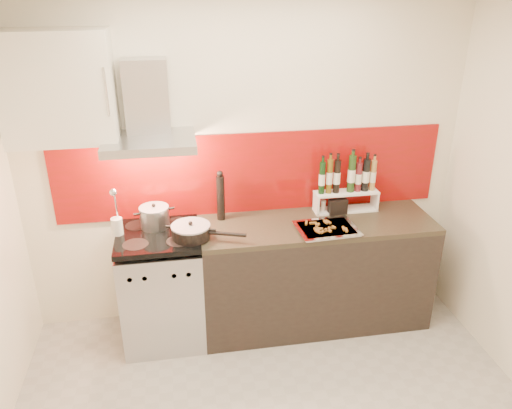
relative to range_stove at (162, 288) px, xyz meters
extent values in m
cube|color=silver|center=(0.70, 0.30, 0.86)|extent=(3.40, 0.02, 2.60)
cube|color=maroon|center=(0.75, 0.29, 0.78)|extent=(3.00, 0.02, 0.64)
cube|color=#B7B7BA|center=(0.00, 0.00, -0.02)|extent=(0.60, 0.60, 0.84)
cube|color=black|center=(0.00, -0.28, -0.11)|extent=(0.50, 0.02, 0.40)
cube|color=#B7B7BA|center=(0.00, -0.28, 0.28)|extent=(0.56, 0.02, 0.12)
cube|color=#FF190C|center=(0.00, -0.29, 0.28)|extent=(0.10, 0.01, 0.04)
cube|color=black|center=(0.00, 0.00, 0.45)|extent=(0.60, 0.60, 0.04)
cube|color=black|center=(1.20, 0.00, -0.01)|extent=(1.80, 0.60, 0.86)
cube|color=black|center=(1.20, 0.00, 0.44)|extent=(1.80, 0.60, 0.04)
cube|color=#B7B7BA|center=(0.00, 0.05, 1.14)|extent=(0.62, 0.50, 0.06)
cube|color=#B7B7BA|center=(0.00, 0.20, 1.42)|extent=(0.30, 0.18, 0.50)
sphere|color=#FFD18C|center=(-0.15, 0.05, 1.10)|extent=(0.07, 0.07, 0.07)
sphere|color=#FFD18C|center=(0.15, 0.05, 1.10)|extent=(0.07, 0.07, 0.07)
cube|color=#EEE5CF|center=(-0.55, 0.13, 1.51)|extent=(0.70, 0.35, 0.72)
cylinder|color=#B7B7BA|center=(-0.02, 0.11, 0.54)|extent=(0.21, 0.21, 0.15)
cylinder|color=#99999E|center=(-0.02, 0.11, 0.62)|extent=(0.22, 0.22, 0.01)
sphere|color=black|center=(-0.02, 0.11, 0.64)|extent=(0.03, 0.03, 0.03)
cylinder|color=black|center=(0.24, -0.11, 0.51)|extent=(0.27, 0.27, 0.09)
cylinder|color=#99999E|center=(0.24, -0.11, 0.56)|extent=(0.28, 0.28, 0.01)
sphere|color=black|center=(0.24, -0.11, 0.58)|extent=(0.03, 0.03, 0.03)
cylinder|color=black|center=(0.49, -0.19, 0.52)|extent=(0.26, 0.11, 0.03)
cylinder|color=silver|center=(-0.28, 0.03, 0.53)|extent=(0.08, 0.08, 0.14)
cylinder|color=silver|center=(-0.27, 0.03, 0.70)|extent=(0.01, 0.06, 0.25)
sphere|color=silver|center=(-0.27, -0.02, 0.82)|extent=(0.05, 0.05, 0.05)
cylinder|color=black|center=(0.48, 0.18, 0.63)|extent=(0.06, 0.06, 0.35)
sphere|color=black|center=(0.48, 0.18, 0.83)|extent=(0.05, 0.05, 0.05)
cube|color=white|center=(1.48, 0.17, 0.47)|extent=(0.51, 0.14, 0.01)
cube|color=white|center=(1.23, 0.17, 0.54)|extent=(0.01, 0.14, 0.14)
cube|color=white|center=(1.72, 0.17, 0.54)|extent=(0.02, 0.14, 0.14)
cube|color=white|center=(1.48, 0.17, 0.62)|extent=(0.51, 0.14, 0.02)
cylinder|color=black|center=(1.27, 0.17, 0.75)|extent=(0.05, 0.05, 0.26)
cylinder|color=#56400E|center=(1.33, 0.17, 0.76)|extent=(0.05, 0.05, 0.27)
cylinder|color=black|center=(1.39, 0.17, 0.76)|extent=(0.05, 0.05, 0.27)
cylinder|color=#1B3412|center=(1.51, 0.17, 0.77)|extent=(0.06, 0.06, 0.29)
cylinder|color=#56161B|center=(1.57, 0.17, 0.74)|extent=(0.05, 0.05, 0.23)
cylinder|color=black|center=(1.63, 0.17, 0.75)|extent=(0.06, 0.06, 0.26)
cylinder|color=olive|center=(1.69, 0.17, 0.75)|extent=(0.04, 0.04, 0.24)
cylinder|color=beige|center=(1.29, 0.17, 0.51)|extent=(0.04, 0.04, 0.07)
cylinder|color=#9F2D1A|center=(1.38, 0.17, 0.51)|extent=(0.04, 0.04, 0.07)
cylinder|color=#4A3725|center=(1.46, 0.17, 0.51)|extent=(0.04, 0.04, 0.06)
cube|color=black|center=(1.40, 0.12, 0.52)|extent=(0.15, 0.07, 0.12)
cube|color=silver|center=(1.23, -0.14, 0.47)|extent=(0.44, 0.34, 0.01)
cube|color=silver|center=(1.23, -0.14, 0.48)|extent=(0.46, 0.36, 0.01)
cube|color=red|center=(1.23, -0.14, 0.48)|extent=(0.39, 0.30, 0.01)
cube|color=brown|center=(1.16, -0.10, 0.49)|extent=(0.02, 0.06, 0.01)
cube|color=brown|center=(1.10, -0.06, 0.49)|extent=(0.03, 0.06, 0.01)
cube|color=brown|center=(1.34, -0.19, 0.49)|extent=(0.02, 0.06, 0.01)
cube|color=brown|center=(1.16, -0.17, 0.49)|extent=(0.06, 0.03, 0.01)
cube|color=brown|center=(1.21, -0.20, 0.49)|extent=(0.06, 0.04, 0.01)
cube|color=brown|center=(1.18, -0.21, 0.49)|extent=(0.05, 0.05, 0.01)
cube|color=brown|center=(1.15, -0.17, 0.49)|extent=(0.05, 0.05, 0.01)
cube|color=brown|center=(1.17, -0.11, 0.49)|extent=(0.05, 0.05, 0.01)
cube|color=brown|center=(1.26, -0.07, 0.49)|extent=(0.03, 0.06, 0.01)
cube|color=brown|center=(1.14, -0.21, 0.49)|extent=(0.04, 0.06, 0.01)
cube|color=brown|center=(1.24, -0.06, 0.49)|extent=(0.02, 0.06, 0.01)
cube|color=brown|center=(1.22, -0.20, 0.49)|extent=(0.04, 0.05, 0.01)
cube|color=brown|center=(1.15, -0.07, 0.49)|extent=(0.06, 0.02, 0.01)
cube|color=brown|center=(1.25, -0.16, 0.49)|extent=(0.06, 0.04, 0.01)
cube|color=brown|center=(1.35, -0.22, 0.49)|extent=(0.03, 0.06, 0.01)
cube|color=brown|center=(1.26, -0.17, 0.49)|extent=(0.06, 0.03, 0.01)
camera|label=1|loc=(0.16, -3.28, 2.14)|focal=35.00mm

